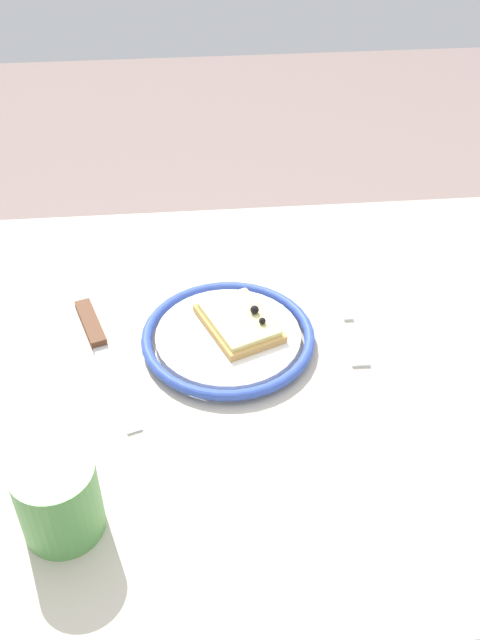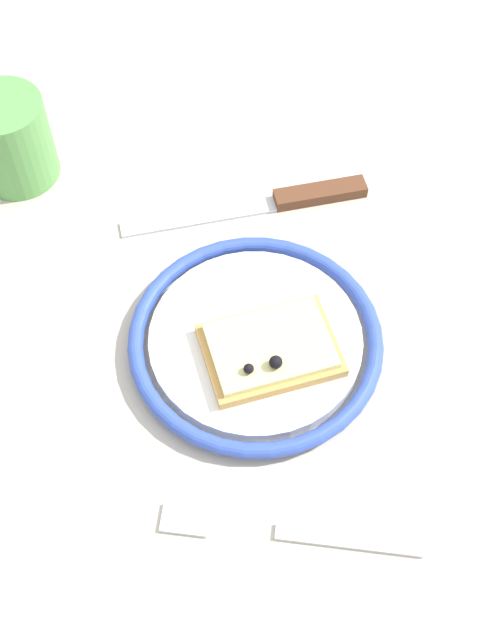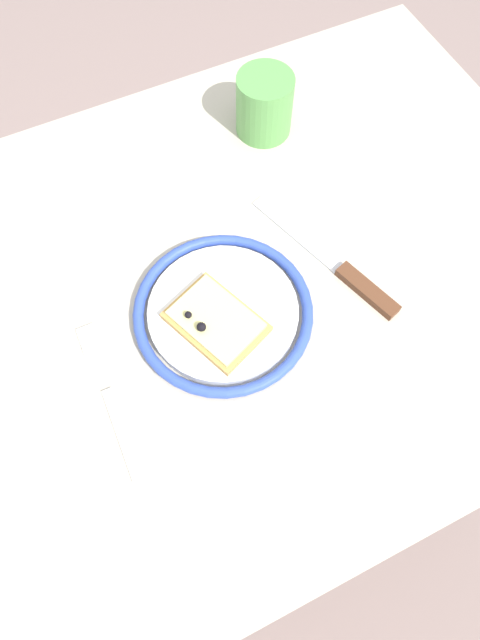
{
  "view_description": "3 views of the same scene",
  "coord_description": "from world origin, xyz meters",
  "px_view_note": "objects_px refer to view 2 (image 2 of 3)",
  "views": [
    {
      "loc": [
        0.1,
        0.63,
        1.35
      ],
      "look_at": [
        0.04,
        -0.06,
        0.76
      ],
      "focal_mm": 40.63,
      "sensor_mm": 36.0,
      "label": 1
    },
    {
      "loc": [
        -0.3,
        -0.06,
        1.33
      ],
      "look_at": [
        0.06,
        -0.03,
        0.77
      ],
      "focal_mm": 44.9,
      "sensor_mm": 36.0,
      "label": 2
    },
    {
      "loc": [
        -0.05,
        -0.3,
        1.32
      ],
      "look_at": [
        0.06,
        -0.07,
        0.76
      ],
      "focal_mm": 30.04,
      "sensor_mm": 36.0,
      "label": 3
    }
  ],
  "objects_px": {
    "dining_table": "(206,442)",
    "fork": "(285,532)",
    "plate": "(255,340)",
    "pizza_slice_near": "(270,349)",
    "knife": "(287,200)",
    "cup": "(10,140)"
  },
  "relations": [
    {
      "from": "plate",
      "to": "cup",
      "type": "bearing_deg",
      "value": 54.37
    },
    {
      "from": "dining_table",
      "to": "knife",
      "type": "relative_size",
      "value": 4.87
    },
    {
      "from": "dining_table",
      "to": "cup",
      "type": "distance_m",
      "value": 0.34
    },
    {
      "from": "fork",
      "to": "pizza_slice_near",
      "type": "bearing_deg",
      "value": 8.73
    },
    {
      "from": "dining_table",
      "to": "cup",
      "type": "relative_size",
      "value": 13.05
    },
    {
      "from": "dining_table",
      "to": "pizza_slice_near",
      "type": "relative_size",
      "value": 8.74
    },
    {
      "from": "dining_table",
      "to": "fork",
      "type": "bearing_deg",
      "value": -144.52
    },
    {
      "from": "dining_table",
      "to": "pizza_slice_near",
      "type": "xyz_separation_m",
      "value": [
        0.04,
        -0.05,
        0.11
      ]
    },
    {
      "from": "dining_table",
      "to": "knife",
      "type": "bearing_deg",
      "value": -14.54
    },
    {
      "from": "dining_table",
      "to": "plate",
      "type": "height_order",
      "value": "plate"
    },
    {
      "from": "dining_table",
      "to": "knife",
      "type": "xyz_separation_m",
      "value": [
        0.22,
        -0.06,
        0.09
      ]
    },
    {
      "from": "plate",
      "to": "pizza_slice_near",
      "type": "xyz_separation_m",
      "value": [
        -0.02,
        -0.01,
        0.01
      ]
    },
    {
      "from": "knife",
      "to": "fork",
      "type": "bearing_deg",
      "value": -176.68
    },
    {
      "from": "dining_table",
      "to": "cup",
      "type": "bearing_deg",
      "value": 41.99
    },
    {
      "from": "plate",
      "to": "pizza_slice_near",
      "type": "relative_size",
      "value": 1.67
    },
    {
      "from": "knife",
      "to": "cup",
      "type": "xyz_separation_m",
      "value": [
        0.02,
        0.27,
        0.04
      ]
    },
    {
      "from": "knife",
      "to": "pizza_slice_near",
      "type": "bearing_deg",
      "value": 178.88
    },
    {
      "from": "knife",
      "to": "cup",
      "type": "distance_m",
      "value": 0.27
    },
    {
      "from": "plate",
      "to": "pizza_slice_near",
      "type": "height_order",
      "value": "pizza_slice_near"
    },
    {
      "from": "fork",
      "to": "cup",
      "type": "height_order",
      "value": "cup"
    },
    {
      "from": "dining_table",
      "to": "plate",
      "type": "distance_m",
      "value": 0.12
    },
    {
      "from": "pizza_slice_near",
      "to": "knife",
      "type": "xyz_separation_m",
      "value": [
        0.18,
        -0.0,
        -0.02
      ]
    }
  ]
}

